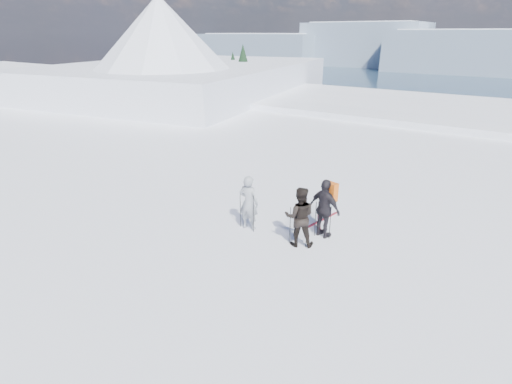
{
  "coord_description": "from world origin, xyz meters",
  "views": [
    {
      "loc": [
        4.84,
        -6.74,
        6.29
      ],
      "look_at": [
        -1.61,
        3.0,
        1.59
      ],
      "focal_mm": 28.0,
      "sensor_mm": 36.0,
      "label": 1
    }
  ],
  "objects_px": {
    "skier_dark": "(300,217)",
    "skier_pack": "(325,209)",
    "skis_loose": "(321,219)",
    "skier_grey": "(249,203)"
  },
  "relations": [
    {
      "from": "skier_dark",
      "to": "skier_pack",
      "type": "bearing_deg",
      "value": -141.52
    },
    {
      "from": "skier_pack",
      "to": "skis_loose",
      "type": "xyz_separation_m",
      "value": [
        -0.6,
        1.13,
        -0.98
      ]
    },
    {
      "from": "skier_dark",
      "to": "skis_loose",
      "type": "xyz_separation_m",
      "value": [
        -0.18,
        2.07,
        -0.96
      ]
    },
    {
      "from": "skier_grey",
      "to": "skier_pack",
      "type": "bearing_deg",
      "value": -163.99
    },
    {
      "from": "skier_dark",
      "to": "skis_loose",
      "type": "relative_size",
      "value": 1.16
    },
    {
      "from": "skier_grey",
      "to": "skier_dark",
      "type": "height_order",
      "value": "skier_dark"
    },
    {
      "from": "skier_dark",
      "to": "skier_pack",
      "type": "relative_size",
      "value": 0.98
    },
    {
      "from": "skier_pack",
      "to": "skis_loose",
      "type": "height_order",
      "value": "skier_pack"
    },
    {
      "from": "skier_grey",
      "to": "skier_pack",
      "type": "height_order",
      "value": "skier_pack"
    },
    {
      "from": "skier_pack",
      "to": "skis_loose",
      "type": "relative_size",
      "value": 1.18
    }
  ]
}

